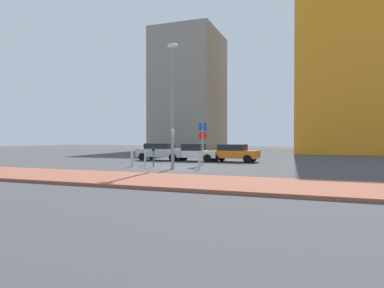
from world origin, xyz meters
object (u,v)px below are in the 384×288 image
(parking_sign_post, at_px, (203,138))
(traffic_bollard_mid, at_px, (145,158))
(parked_car_orange, at_px, (234,153))
(parking_meter, at_px, (153,154))
(traffic_bollard_far, at_px, (132,159))
(parked_car_silver, at_px, (161,151))
(traffic_bollard_near, at_px, (200,160))
(street_lamp, at_px, (173,96))
(parked_car_white, at_px, (195,152))

(parking_sign_post, distance_m, traffic_bollard_mid, 4.27)
(parked_car_orange, xyz_separation_m, parking_meter, (-3.90, -6.55, 0.12))
(parked_car_orange, distance_m, traffic_bollard_far, 8.75)
(parked_car_silver, bearing_deg, traffic_bollard_mid, -75.81)
(traffic_bollard_near, xyz_separation_m, traffic_bollard_far, (-4.82, 0.15, -0.03))
(street_lamp, bearing_deg, parking_sign_post, 76.55)
(traffic_bollard_near, bearing_deg, parked_car_white, 111.87)
(parked_car_white, distance_m, traffic_bollard_mid, 5.93)
(traffic_bollard_near, height_order, traffic_bollard_far, traffic_bollard_near)
(parked_car_white, height_order, traffic_bollard_far, parked_car_white)
(traffic_bollard_near, bearing_deg, parking_meter, 170.71)
(parked_car_white, distance_m, street_lamp, 8.26)
(parked_car_white, height_order, parking_sign_post, parking_sign_post)
(parked_car_orange, height_order, traffic_bollard_near, parked_car_orange)
(parked_car_orange, height_order, traffic_bollard_mid, parked_car_orange)
(parked_car_white, height_order, parked_car_orange, parked_car_white)
(parked_car_orange, bearing_deg, traffic_bollard_near, -93.75)
(parked_car_silver, relative_size, traffic_bollard_near, 3.96)
(parked_car_white, height_order, parking_meter, parked_car_white)
(parked_car_silver, xyz_separation_m, parking_sign_post, (5.01, -3.78, 1.13))
(parking_meter, height_order, traffic_bollard_mid, parking_meter)
(parked_car_silver, height_order, parked_car_orange, parked_car_silver)
(parking_meter, bearing_deg, traffic_bollard_mid, 147.42)
(traffic_bollard_near, distance_m, traffic_bollard_far, 4.83)
(parked_car_orange, relative_size, traffic_bollard_near, 3.69)
(street_lamp, distance_m, traffic_bollard_mid, 5.09)
(street_lamp, bearing_deg, parked_car_orange, 74.36)
(parking_meter, xyz_separation_m, traffic_bollard_mid, (-0.96, 0.61, -0.35))
(parked_car_silver, height_order, traffic_bollard_mid, parked_car_silver)
(parking_meter, bearing_deg, traffic_bollard_near, -9.29)
(traffic_bollard_far, bearing_deg, parking_sign_post, 35.85)
(parked_car_silver, xyz_separation_m, traffic_bollard_near, (5.82, -6.83, -0.23))
(parking_sign_post, relative_size, traffic_bollard_far, 2.91)
(traffic_bollard_near, height_order, traffic_bollard_mid, traffic_bollard_near)
(parked_car_white, xyz_separation_m, parked_car_orange, (3.22, 0.24, 0.02))
(parked_car_white, height_order, traffic_bollard_mid, parked_car_white)
(parked_car_silver, xyz_separation_m, parked_car_orange, (6.29, 0.28, -0.03))
(parked_car_silver, relative_size, parking_meter, 3.22)
(traffic_bollard_mid, distance_m, traffic_bollard_far, 1.12)
(parked_car_white, xyz_separation_m, parking_meter, (-0.67, -6.31, 0.14))
(street_lamp, bearing_deg, parked_car_white, 98.82)
(traffic_bollard_near, bearing_deg, parking_sign_post, 104.93)
(parking_sign_post, bearing_deg, parked_car_orange, 72.55)
(parking_sign_post, xyz_separation_m, traffic_bollard_far, (-4.01, -2.90, -1.39))
(parked_car_silver, distance_m, street_lamp, 9.14)
(traffic_bollard_near, bearing_deg, parked_car_silver, 130.45)
(parked_car_white, distance_m, parked_car_orange, 3.23)
(parking_meter, bearing_deg, parked_car_orange, 59.26)
(parking_sign_post, height_order, street_lamp, street_lamp)
(parked_car_orange, xyz_separation_m, street_lamp, (-2.10, -7.50, 3.76))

